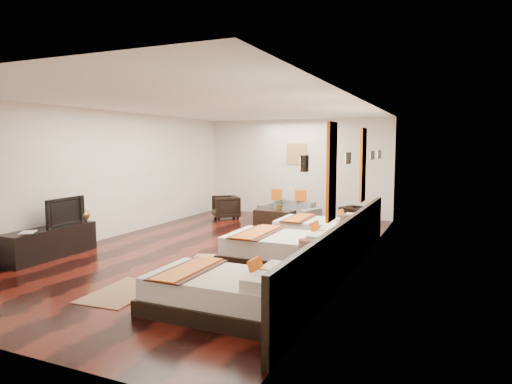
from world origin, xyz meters
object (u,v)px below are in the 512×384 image
at_px(bed_far, 322,230).
at_px(armchair_right, 355,217).
at_px(table_plant, 280,205).
at_px(nightstand_b, 345,243).
at_px(sofa, 289,210).
at_px(figurine, 81,213).
at_px(tv, 62,212).
at_px(tv_console, 50,243).
at_px(book, 20,233).
at_px(nightstand_a, 306,278).
at_px(coffee_table, 275,218).
at_px(armchair_left, 226,207).
at_px(bed_near, 225,293).
at_px(bed_mid, 289,250).

distance_m(bed_far, armchair_right, 1.93).
bearing_deg(table_plant, bed_far, -44.37).
height_order(nightstand_b, sofa, nightstand_b).
xyz_separation_m(figurine, sofa, (2.55, 4.99, -0.45)).
bearing_deg(figurine, armchair_right, 44.53).
bearing_deg(tv, tv_console, 165.59).
bearing_deg(book, sofa, 68.14).
xyz_separation_m(bed_far, nightstand_a, (0.75, -3.49, 0.03)).
bearing_deg(nightstand_a, bed_far, 102.14).
relative_size(figurine, sofa, 0.18).
xyz_separation_m(bed_far, figurine, (-4.19, -2.52, 0.47)).
bearing_deg(figurine, sofa, 62.90).
bearing_deg(coffee_table, figurine, -122.94).
distance_m(tv, armchair_left, 5.00).
bearing_deg(figurine, table_plant, 56.36).
xyz_separation_m(bed_near, nightstand_b, (0.75, 3.25, 0.03)).
relative_size(coffee_table, table_plant, 3.63).
relative_size(bed_near, bed_far, 1.00).
xyz_separation_m(bed_mid, table_plant, (-1.53, 3.59, 0.26)).
relative_size(bed_mid, nightstand_a, 2.65).
height_order(nightstand_b, armchair_left, nightstand_b).
bearing_deg(tv_console, figurine, 90.00).
bearing_deg(nightstand_a, bed_mid, 118.21).
xyz_separation_m(armchair_left, table_plant, (1.76, -0.36, 0.22)).
relative_size(bed_near, nightstand_b, 2.38).
bearing_deg(nightstand_a, coffee_table, 115.99).
relative_size(nightstand_a, armchair_left, 1.13).
bearing_deg(bed_mid, nightstand_b, 51.86).
relative_size(armchair_left, armchair_right, 1.18).
xyz_separation_m(bed_mid, bed_far, (-0.00, 2.10, -0.03)).
height_order(sofa, table_plant, table_plant).
bearing_deg(figurine, bed_near, -24.02).
bearing_deg(sofa, coffee_table, -68.14).
bearing_deg(bed_mid, table_plant, 113.04).
bearing_deg(armchair_right, sofa, 95.00).
distance_m(nightstand_a, nightstand_b, 2.35).
relative_size(bed_far, figurine, 5.67).
xyz_separation_m(nightstand_a, sofa, (-2.39, 5.96, -0.02)).
relative_size(bed_far, armchair_right, 3.14).
relative_size(tv, table_plant, 3.36).
height_order(tv_console, tv, tv).
height_order(figurine, coffee_table, figurine).
distance_m(bed_near, tv_console, 4.33).
bearing_deg(armchair_left, tv, -48.82).
relative_size(nightstand_a, tv, 0.86).
bearing_deg(figurine, nightstand_b, 15.59).
distance_m(bed_mid, bed_far, 2.10).
xyz_separation_m(bed_near, bed_far, (-0.00, 4.39, -0.00)).
bearing_deg(sofa, table_plant, -61.21).
bearing_deg(nightstand_a, nightstand_b, 90.00).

